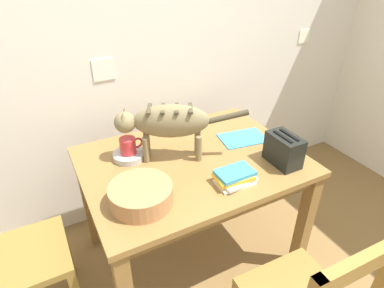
{
  "coord_description": "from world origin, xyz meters",
  "views": [
    {
      "loc": [
        -0.73,
        -0.16,
        1.78
      ],
      "look_at": [
        -0.03,
        1.18,
        0.86
      ],
      "focal_mm": 30.34,
      "sensor_mm": 36.0,
      "label": 1
    }
  ],
  "objects_px": {
    "wicker_basket": "(141,194)",
    "dining_table": "(192,172)",
    "magazine": "(243,138)",
    "wooden_chair_near": "(14,258)",
    "book_stack": "(235,177)",
    "toaster": "(284,150)",
    "saucer_bowl": "(129,155)",
    "cat": "(166,122)",
    "coffee_mug": "(128,146)"
  },
  "relations": [
    {
      "from": "book_stack",
      "to": "wooden_chair_near",
      "type": "bearing_deg",
      "value": 163.77
    },
    {
      "from": "saucer_bowl",
      "to": "wooden_chair_near",
      "type": "bearing_deg",
      "value": -167.61
    },
    {
      "from": "dining_table",
      "to": "saucer_bowl",
      "type": "xyz_separation_m",
      "value": [
        -0.31,
        0.17,
        0.11
      ]
    },
    {
      "from": "book_stack",
      "to": "wooden_chair_near",
      "type": "xyz_separation_m",
      "value": [
        -1.08,
        0.31,
        -0.33
      ]
    },
    {
      "from": "dining_table",
      "to": "magazine",
      "type": "height_order",
      "value": "magazine"
    },
    {
      "from": "magazine",
      "to": "wicker_basket",
      "type": "relative_size",
      "value": 0.95
    },
    {
      "from": "book_stack",
      "to": "wicker_basket",
      "type": "xyz_separation_m",
      "value": [
        -0.47,
        0.07,
        0.02
      ]
    },
    {
      "from": "magazine",
      "to": "wicker_basket",
      "type": "height_order",
      "value": "wicker_basket"
    },
    {
      "from": "cat",
      "to": "saucer_bowl",
      "type": "bearing_deg",
      "value": 90.0
    },
    {
      "from": "coffee_mug",
      "to": "toaster",
      "type": "distance_m",
      "value": 0.85
    },
    {
      "from": "cat",
      "to": "coffee_mug",
      "type": "relative_size",
      "value": 4.97
    },
    {
      "from": "dining_table",
      "to": "wooden_chair_near",
      "type": "distance_m",
      "value": 1.01
    },
    {
      "from": "toaster",
      "to": "cat",
      "type": "bearing_deg",
      "value": 147.23
    },
    {
      "from": "cat",
      "to": "book_stack",
      "type": "relative_size",
      "value": 3.12
    },
    {
      "from": "book_stack",
      "to": "saucer_bowl",
      "type": "bearing_deg",
      "value": 131.07
    },
    {
      "from": "toaster",
      "to": "magazine",
      "type": "bearing_deg",
      "value": 96.24
    },
    {
      "from": "saucer_bowl",
      "to": "book_stack",
      "type": "bearing_deg",
      "value": -48.93
    },
    {
      "from": "saucer_bowl",
      "to": "coffee_mug",
      "type": "height_order",
      "value": "coffee_mug"
    },
    {
      "from": "book_stack",
      "to": "wicker_basket",
      "type": "relative_size",
      "value": 0.71
    },
    {
      "from": "dining_table",
      "to": "wicker_basket",
      "type": "height_order",
      "value": "wicker_basket"
    },
    {
      "from": "magazine",
      "to": "book_stack",
      "type": "height_order",
      "value": "book_stack"
    },
    {
      "from": "dining_table",
      "to": "saucer_bowl",
      "type": "distance_m",
      "value": 0.37
    },
    {
      "from": "book_stack",
      "to": "magazine",
      "type": "bearing_deg",
      "value": 49.33
    },
    {
      "from": "magazine",
      "to": "wooden_chair_near",
      "type": "bearing_deg",
      "value": -170.27
    },
    {
      "from": "coffee_mug",
      "to": "toaster",
      "type": "relative_size",
      "value": 0.67
    },
    {
      "from": "saucer_bowl",
      "to": "wicker_basket",
      "type": "xyz_separation_m",
      "value": [
        -0.07,
        -0.39,
        0.03
      ]
    },
    {
      "from": "wicker_basket",
      "to": "toaster",
      "type": "height_order",
      "value": "toaster"
    },
    {
      "from": "magazine",
      "to": "wooden_chair_near",
      "type": "height_order",
      "value": "wooden_chair_near"
    },
    {
      "from": "coffee_mug",
      "to": "wicker_basket",
      "type": "xyz_separation_m",
      "value": [
        -0.07,
        -0.39,
        -0.03
      ]
    },
    {
      "from": "cat",
      "to": "toaster",
      "type": "xyz_separation_m",
      "value": [
        0.54,
        -0.34,
        -0.14
      ]
    },
    {
      "from": "saucer_bowl",
      "to": "magazine",
      "type": "height_order",
      "value": "saucer_bowl"
    },
    {
      "from": "saucer_bowl",
      "to": "toaster",
      "type": "bearing_deg",
      "value": -30.81
    },
    {
      "from": "cat",
      "to": "coffee_mug",
      "type": "distance_m",
      "value": 0.26
    },
    {
      "from": "magazine",
      "to": "saucer_bowl",
      "type": "bearing_deg",
      "value": 178.85
    },
    {
      "from": "saucer_bowl",
      "to": "book_stack",
      "type": "height_order",
      "value": "book_stack"
    },
    {
      "from": "saucer_bowl",
      "to": "toaster",
      "type": "xyz_separation_m",
      "value": [
        0.73,
        -0.44,
        0.07
      ]
    },
    {
      "from": "cat",
      "to": "saucer_bowl",
      "type": "xyz_separation_m",
      "value": [
        -0.2,
        0.09,
        -0.2
      ]
    },
    {
      "from": "coffee_mug",
      "to": "toaster",
      "type": "bearing_deg",
      "value": -30.93
    },
    {
      "from": "book_stack",
      "to": "wicker_basket",
      "type": "height_order",
      "value": "wicker_basket"
    },
    {
      "from": "cat",
      "to": "toaster",
      "type": "bearing_deg",
      "value": -97.66
    },
    {
      "from": "magazine",
      "to": "book_stack",
      "type": "distance_m",
      "value": 0.45
    },
    {
      "from": "wicker_basket",
      "to": "dining_table",
      "type": "bearing_deg",
      "value": 29.43
    },
    {
      "from": "coffee_mug",
      "to": "book_stack",
      "type": "distance_m",
      "value": 0.61
    },
    {
      "from": "dining_table",
      "to": "toaster",
      "type": "height_order",
      "value": "toaster"
    },
    {
      "from": "toaster",
      "to": "saucer_bowl",
      "type": "bearing_deg",
      "value": 149.19
    },
    {
      "from": "toaster",
      "to": "wooden_chair_near",
      "type": "bearing_deg",
      "value": 168.41
    },
    {
      "from": "toaster",
      "to": "book_stack",
      "type": "bearing_deg",
      "value": -175.68
    },
    {
      "from": "book_stack",
      "to": "toaster",
      "type": "xyz_separation_m",
      "value": [
        0.33,
        0.02,
        0.05
      ]
    },
    {
      "from": "coffee_mug",
      "to": "wicker_basket",
      "type": "height_order",
      "value": "coffee_mug"
    },
    {
      "from": "book_stack",
      "to": "wooden_chair_near",
      "type": "distance_m",
      "value": 1.17
    }
  ]
}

